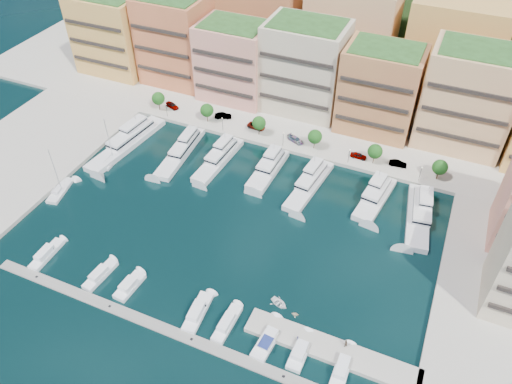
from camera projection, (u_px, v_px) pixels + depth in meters
ground at (233, 224)px, 113.38m from camera, size 400.00×400.00×0.00m
north_quay at (318, 95)px, 155.88m from camera, size 220.00×64.00×2.00m
hillside at (358, 35)px, 188.78m from camera, size 240.00×40.00×58.00m
south_pontoon at (150, 323)px, 93.72m from camera, size 72.00×2.20×0.35m
finger_pier at (331, 351)px, 89.32m from camera, size 32.00×5.00×2.00m
apartment_0 at (112, 33)px, 158.57m from camera, size 22.00×16.50×24.80m
apartment_1 at (175, 40)px, 152.69m from camera, size 20.00×16.50×26.80m
apartment_2 at (234, 61)px, 146.36m from camera, size 20.00×15.50×22.80m
apartment_3 at (305, 67)px, 140.45m from camera, size 22.00×16.50×25.80m
apartment_4 at (380, 90)px, 133.15m from camera, size 20.00×15.50×23.80m
apartment_5 at (468, 98)px, 126.94m from camera, size 22.00×16.50×26.80m
backblock_0 at (180, 4)px, 169.95m from camera, size 26.00×18.00×30.00m
backblock_1 at (260, 18)px, 160.97m from camera, size 26.00×18.00×30.00m
backblock_2 at (351, 34)px, 151.98m from camera, size 26.00×18.00×30.00m
backblock_3 at (452, 51)px, 143.00m from camera, size 26.00×18.00×30.00m
tree_0 at (158, 98)px, 145.17m from camera, size 3.80×3.80×5.65m
tree_1 at (207, 110)px, 140.38m from camera, size 3.80×3.80×5.65m
tree_2 at (259, 123)px, 135.59m from camera, size 3.80×3.80×5.65m
tree_3 at (315, 137)px, 130.80m from camera, size 3.80×3.80×5.65m
tree_4 at (375, 151)px, 126.01m from camera, size 3.80×3.80×5.65m
tree_5 at (440, 167)px, 121.22m from camera, size 3.80×3.80×5.65m
lamppost_0 at (166, 108)px, 143.00m from camera, size 0.30×0.30×4.20m
lamppost_1 at (222, 122)px, 137.62m from camera, size 0.30×0.30×4.20m
lamppost_2 at (283, 137)px, 132.23m from camera, size 0.30×0.30×4.20m
lamppost_3 at (349, 154)px, 126.84m from camera, size 0.30×0.30×4.20m
lamppost_4 at (421, 171)px, 121.45m from camera, size 0.30×0.30×4.20m
yacht_0 at (129, 140)px, 135.56m from camera, size 8.05×27.91×7.30m
yacht_1 at (182, 150)px, 132.51m from camera, size 6.17×23.02×7.30m
yacht_2 at (220, 157)px, 130.06m from camera, size 5.49×20.47×7.30m
yacht_3 at (269, 167)px, 126.97m from camera, size 5.19×17.45×7.30m
yacht_4 at (310, 183)px, 122.45m from camera, size 6.64×21.13×7.30m
yacht_5 at (376, 196)px, 118.75m from camera, size 7.07×17.76×7.30m
yacht_6 at (419, 213)px, 114.34m from camera, size 7.78×21.78×7.30m
cruiser_0 at (47, 255)px, 105.76m from camera, size 2.65×9.05×2.55m
cruiser_2 at (100, 275)px, 101.62m from camera, size 3.12×8.55×2.55m
cruiser_3 at (129, 286)px, 99.51m from camera, size 3.25×7.46×2.55m
cruiser_5 at (197, 313)px, 94.86m from camera, size 3.47×9.37×2.55m
cruiser_6 at (227, 324)px, 93.00m from camera, size 2.57×8.72×2.55m
cruiser_7 at (268, 340)px, 90.47m from camera, size 3.61×9.35×2.66m
cruiser_8 at (300, 352)px, 88.66m from camera, size 2.76×7.89×2.55m
cruiser_9 at (342, 368)px, 86.34m from camera, size 2.64×9.02×2.55m
sailboat_1 at (60, 191)px, 121.36m from camera, size 4.80×9.59×13.20m
sailboat_2 at (112, 160)px, 130.57m from camera, size 3.28×8.60×13.20m
tender_0 at (279, 303)px, 96.64m from camera, size 4.39×3.79×0.76m
tender_1 at (295, 314)px, 94.82m from camera, size 1.65×1.49×0.76m
car_0 at (172, 105)px, 147.93m from camera, size 4.96×3.39×1.57m
car_1 at (223, 116)px, 143.68m from camera, size 5.01×3.40×1.56m
car_2 at (256, 126)px, 139.86m from camera, size 5.29×2.76×1.42m
car_3 at (295, 139)px, 135.09m from camera, size 5.19×3.63×1.40m
car_4 at (358, 156)px, 129.66m from camera, size 4.26×1.74×1.45m
car_5 at (398, 164)px, 127.14m from camera, size 4.57×1.98×1.46m
person_0 at (298, 339)px, 89.23m from camera, size 0.66×0.66×1.54m
person_1 at (345, 343)px, 88.45m from camera, size 1.08×1.04×1.75m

